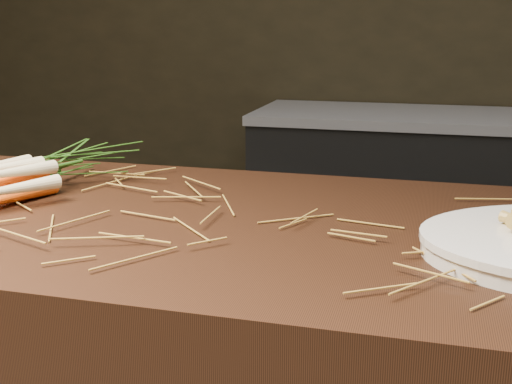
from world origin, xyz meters
TOP-DOWN VIEW (x-y plane):
  - back_counter at (0.30, 2.18)m, footprint 1.82×0.62m
  - straw_bedding at (0.00, 0.30)m, footprint 1.40×0.60m
  - root_veg_bunch at (-0.56, 0.37)m, footprint 0.27×0.46m

SIDE VIEW (x-z plane):
  - back_counter at x=0.30m, z-range 0.00..0.84m
  - straw_bedding at x=0.00m, z-range 0.90..0.92m
  - root_veg_bunch at x=-0.56m, z-range 0.90..0.98m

